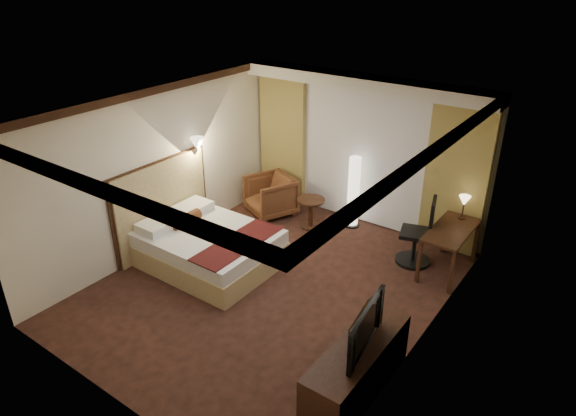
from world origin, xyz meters
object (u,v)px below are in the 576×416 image
Objects in this scene: side_table at (311,213)px; desk at (448,250)px; television at (358,324)px; bed at (210,248)px; office_chair at (416,231)px; armchair at (271,194)px; floor_lamp at (354,192)px; dresser at (357,368)px.

side_table is 2.53m from desk.
television is (2.55, -2.98, 0.65)m from side_table.
bed is 3.26m from office_chair.
bed is at bearing -106.91° from side_table.
side_table is at bearing 24.40° from armchair.
floor_lamp is (1.19, 2.47, 0.38)m from bed.
office_chair reaches higher than desk.
dresser is at bearing -95.37° from office_chair.
desk is at bearing 0.13° from side_table.
office_chair is (2.00, -0.04, 0.30)m from side_table.
television reaches higher than dresser.
floor_lamp is at bearing 39.71° from side_table.
office_chair is 1.17× the size of television.
dresser is at bearing -49.12° from side_table.
side_table is at bearing 73.09° from bed.
side_table is 3.94m from dresser.
dresser is (2.58, -2.98, 0.04)m from side_table.
side_table is 3.97m from television.
bed is 2.06× the size of television.
desk is 0.72× the size of dresser.
desk is (3.13, 2.00, 0.08)m from bed.
office_chair reaches higher than bed.
floor_lamp reaches higher than armchair.
desk is 3.03m from television.
floor_lamp reaches higher than desk.
dresser is at bearing -97.77° from television.
bed is at bearing 64.81° from television.
armchair is 3.44m from desk.
office_chair is at bearing 36.76° from bed.
armchair is at bearing -162.32° from floor_lamp.
floor_lamp is (1.50, 0.48, 0.26)m from armchair.
bed is at bearing -147.50° from desk.
office_chair is at bearing -20.45° from floor_lamp.
floor_lamp is 4.01m from dresser.
television is (-0.03, 0.00, 0.60)m from dresser.
floor_lamp reaches higher than office_chair.
bed is 2.44× the size of armchair.
dresser is at bearing -89.04° from desk.
office_chair reaches higher than armchair.
floor_lamp is (0.58, 0.48, 0.39)m from side_table.
dresser is (0.58, -2.93, -0.25)m from office_chair.
television is at bearing -15.96° from armchair.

